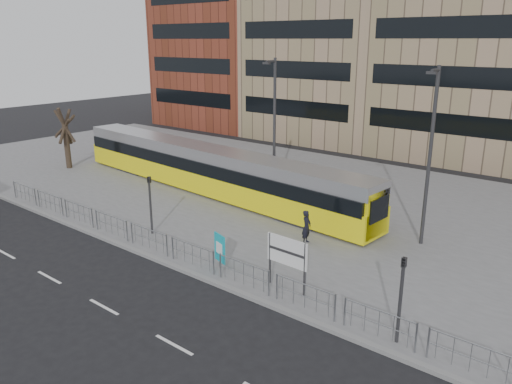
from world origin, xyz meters
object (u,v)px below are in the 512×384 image
Objects in this scene: ad_panel at (220,249)px; lamp_post_east at (430,151)px; traffic_light_east at (401,289)px; lamp_post_west at (274,124)px; tram at (208,169)px; pedestrian at (307,227)px; station_sign at (287,254)px; bare_tree at (62,105)px; traffic_light_west at (150,198)px.

lamp_post_east is at bearing 72.94° from ad_panel.
lamp_post_west is at bearing 137.88° from traffic_light_east.
pedestrian is at bearing -13.91° from tram.
station_sign reaches higher than ad_panel.
tram is 5.54m from lamp_post_west.
bare_tree reaches higher than traffic_light_east.
traffic_light_east reaches higher than pedestrian.
traffic_light_west is 9.59m from lamp_post_west.
pedestrian is at bearing -142.03° from lamp_post_east.
ad_panel is 0.19× the size of lamp_post_east.
traffic_light_east is 0.36× the size of lamp_post_east.
traffic_light_west is at bearing 178.22° from station_sign.
traffic_light_west reaches higher than tram.
tram is at bearing 148.38° from station_sign.
traffic_light_east is at bearing -22.03° from tram.
lamp_post_east is at bearing 102.93° from traffic_light_east.
pedestrian is 0.55× the size of traffic_light_east.
station_sign is 26.05m from bare_tree.
tram is at bearing 59.72° from pedestrian.
lamp_post_east is (2.47, 8.07, 3.16)m from station_sign.
traffic_light_east is at bearing -14.69° from traffic_light_west.
tram is at bearing 149.66° from traffic_light_east.
lamp_post_west is (-4.52, 9.95, 3.80)m from ad_panel.
pedestrian is at bearing 115.81° from station_sign.
station_sign is at bearing -12.52° from bare_tree.
lamp_post_east is (-2.60, 8.79, 2.74)m from traffic_light_east.
lamp_post_east is at bearing 5.22° from tram.
lamp_post_east is at bearing -8.68° from lamp_post_west.
lamp_post_west is 10.54m from lamp_post_east.
lamp_post_east is 27.80m from bare_tree.
traffic_light_west is (-7.03, -4.00, 1.12)m from pedestrian.
bare_tree is at bearing 164.66° from traffic_light_east.
ad_panel is at bearing -38.78° from tram.
bare_tree is at bearing 75.80° from pedestrian.
traffic_light_west is (-9.07, 0.55, 0.42)m from station_sign.
bare_tree reaches higher than pedestrian.
lamp_post_east reaches higher than pedestrian.
traffic_light_west and traffic_light_east have the same top height.
lamp_post_east is at bearing -63.66° from pedestrian.
traffic_light_east is (7.11, -5.27, 1.12)m from pedestrian.
traffic_light_west is 17.17m from bare_tree.
tram is at bearing 102.71° from traffic_light_west.
lamp_post_east is (11.54, 7.52, 2.74)m from traffic_light_west.
pedestrian is 8.73m from lamp_post_west.
tram is at bearing 10.18° from bare_tree.
lamp_post_west is 1.23× the size of bare_tree.
tram is at bearing -179.52° from lamp_post_east.
station_sign is 0.32× the size of bare_tree.
traffic_light_west is 14.20m from traffic_light_east.
traffic_light_west is 0.35× the size of lamp_post_west.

